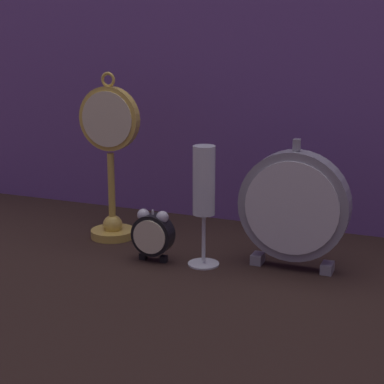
{
  "coord_description": "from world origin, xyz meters",
  "views": [
    {
      "loc": [
        0.43,
        -0.98,
        0.41
      ],
      "look_at": [
        0.0,
        0.08,
        0.12
      ],
      "focal_mm": 60.0,
      "sensor_mm": 36.0,
      "label": 1
    }
  ],
  "objects_px": {
    "mantel_clock_silver": "(294,207)",
    "champagne_flute": "(204,190)",
    "alarm_clock_twin_bell": "(153,233)",
    "pocket_watch_on_stand": "(110,162)"
  },
  "relations": [
    {
      "from": "mantel_clock_silver",
      "to": "champagne_flute",
      "type": "bearing_deg",
      "value": -164.1
    },
    {
      "from": "mantel_clock_silver",
      "to": "champagne_flute",
      "type": "distance_m",
      "value": 0.16
    },
    {
      "from": "alarm_clock_twin_bell",
      "to": "pocket_watch_on_stand",
      "type": "bearing_deg",
      "value": 145.69
    },
    {
      "from": "alarm_clock_twin_bell",
      "to": "champagne_flute",
      "type": "xyz_separation_m",
      "value": [
        0.09,
        0.02,
        0.09
      ]
    },
    {
      "from": "mantel_clock_silver",
      "to": "pocket_watch_on_stand",
      "type": "bearing_deg",
      "value": 174.88
    },
    {
      "from": "alarm_clock_twin_bell",
      "to": "mantel_clock_silver",
      "type": "distance_m",
      "value": 0.26
    },
    {
      "from": "pocket_watch_on_stand",
      "to": "mantel_clock_silver",
      "type": "bearing_deg",
      "value": -5.12
    },
    {
      "from": "pocket_watch_on_stand",
      "to": "champagne_flute",
      "type": "height_order",
      "value": "pocket_watch_on_stand"
    },
    {
      "from": "alarm_clock_twin_bell",
      "to": "mantel_clock_silver",
      "type": "xyz_separation_m",
      "value": [
        0.24,
        0.06,
        0.06
      ]
    },
    {
      "from": "pocket_watch_on_stand",
      "to": "mantel_clock_silver",
      "type": "height_order",
      "value": "pocket_watch_on_stand"
    }
  ]
}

